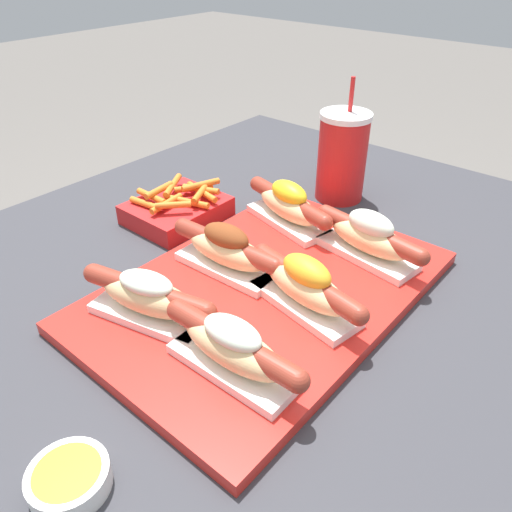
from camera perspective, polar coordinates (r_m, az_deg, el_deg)
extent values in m
cube|color=#333338|center=(0.99, -1.55, -18.57)|extent=(1.23, 0.96, 0.69)
cube|color=red|center=(0.71, 1.24, -3.89)|extent=(0.51, 0.34, 0.02)
cube|color=white|center=(0.58, -2.58, -12.38)|extent=(0.06, 0.16, 0.01)
ellipsoid|color=#E5C184|center=(0.56, -2.66, -10.37)|extent=(0.05, 0.14, 0.04)
cylinder|color=maroon|center=(0.55, -2.68, -9.83)|extent=(0.03, 0.17, 0.03)
sphere|color=maroon|center=(0.52, 4.82, -14.02)|extent=(0.03, 0.03, 0.03)
sphere|color=maroon|center=(0.60, -8.94, -6.12)|extent=(0.03, 0.03, 0.03)
ellipsoid|color=silver|center=(0.54, -2.72, -8.71)|extent=(0.04, 0.08, 0.03)
cube|color=white|center=(0.66, 5.58, -5.38)|extent=(0.09, 0.17, 0.01)
ellipsoid|color=#E5C184|center=(0.65, 5.71, -3.44)|extent=(0.07, 0.14, 0.04)
cylinder|color=maroon|center=(0.64, 5.74, -2.93)|extent=(0.05, 0.18, 0.03)
sphere|color=maroon|center=(0.60, 11.68, -6.66)|extent=(0.03, 0.03, 0.03)
sphere|color=maroon|center=(0.69, 0.66, 0.31)|extent=(0.03, 0.03, 0.03)
ellipsoid|color=gold|center=(0.63, 5.83, -1.71)|extent=(0.05, 0.08, 0.04)
cube|color=white|center=(0.78, 12.54, 0.30)|extent=(0.08, 0.16, 0.01)
ellipsoid|color=#E5C184|center=(0.76, 12.79, 2.07)|extent=(0.07, 0.14, 0.04)
cylinder|color=maroon|center=(0.76, 12.86, 2.53)|extent=(0.05, 0.18, 0.03)
sphere|color=maroon|center=(0.72, 18.34, -0.15)|extent=(0.03, 0.03, 0.03)
sphere|color=maroon|center=(0.80, 7.91, 4.92)|extent=(0.03, 0.03, 0.03)
ellipsoid|color=silver|center=(0.75, 13.01, 3.64)|extent=(0.05, 0.08, 0.04)
cube|color=white|center=(0.66, -11.97, -6.43)|extent=(0.09, 0.17, 0.01)
ellipsoid|color=#E5C184|center=(0.64, -12.26, -4.50)|extent=(0.08, 0.15, 0.04)
cylinder|color=maroon|center=(0.64, -12.33, -3.99)|extent=(0.07, 0.18, 0.03)
sphere|color=maroon|center=(0.59, -5.64, -6.39)|extent=(0.03, 0.03, 0.03)
sphere|color=maroon|center=(0.69, -18.07, -1.88)|extent=(0.03, 0.03, 0.03)
ellipsoid|color=silver|center=(0.63, -12.48, -2.99)|extent=(0.06, 0.08, 0.02)
cube|color=white|center=(0.73, -3.31, -1.12)|extent=(0.07, 0.16, 0.01)
ellipsoid|color=#E5C184|center=(0.72, -3.38, 0.73)|extent=(0.05, 0.14, 0.04)
cylinder|color=maroon|center=(0.71, -3.40, 1.21)|extent=(0.03, 0.18, 0.03)
sphere|color=maroon|center=(0.67, 2.28, -1.23)|extent=(0.03, 0.03, 0.03)
sphere|color=maroon|center=(0.77, -8.34, 3.34)|extent=(0.03, 0.03, 0.03)
ellipsoid|color=brown|center=(0.70, -3.44, 2.31)|extent=(0.04, 0.08, 0.03)
cube|color=white|center=(0.85, 3.68, 4.10)|extent=(0.09, 0.17, 0.01)
ellipsoid|color=#E5C184|center=(0.84, 3.75, 5.78)|extent=(0.08, 0.15, 0.04)
cylinder|color=maroon|center=(0.83, 3.76, 6.21)|extent=(0.07, 0.18, 0.03)
sphere|color=maroon|center=(0.78, 7.87, 3.82)|extent=(0.03, 0.03, 0.03)
sphere|color=maroon|center=(0.89, 0.17, 8.27)|extent=(0.03, 0.03, 0.03)
ellipsoid|color=yellow|center=(0.83, 3.81, 7.25)|extent=(0.06, 0.08, 0.04)
cylinder|color=white|center=(0.53, -20.56, -22.76)|extent=(0.08, 0.08, 0.02)
cylinder|color=yellow|center=(0.53, -20.73, -22.30)|extent=(0.06, 0.06, 0.01)
cylinder|color=red|center=(0.96, 9.78, 10.83)|extent=(0.09, 0.09, 0.16)
cylinder|color=white|center=(0.93, 10.27, 15.51)|extent=(0.09, 0.09, 0.01)
cylinder|color=red|center=(0.93, 10.87, 17.70)|extent=(0.01, 0.01, 0.06)
cube|color=red|center=(0.90, -9.03, 5.17)|extent=(0.16, 0.14, 0.03)
cylinder|color=orange|center=(0.88, -12.57, 5.85)|extent=(0.02, 0.06, 0.01)
cylinder|color=orange|center=(0.85, -9.46, 5.76)|extent=(0.05, 0.05, 0.01)
cylinder|color=orange|center=(0.87, -10.20, 5.92)|extent=(0.07, 0.02, 0.01)
cylinder|color=orange|center=(0.91, -6.33, 8.09)|extent=(0.07, 0.03, 0.01)
cylinder|color=orange|center=(0.91, -6.32, 7.60)|extent=(0.04, 0.07, 0.01)
cylinder|color=orange|center=(0.88, -6.47, 7.07)|extent=(0.06, 0.04, 0.01)
cylinder|color=orange|center=(0.88, -7.86, 6.18)|extent=(0.03, 0.08, 0.01)
cylinder|color=orange|center=(0.90, -11.86, 6.68)|extent=(0.01, 0.07, 0.01)
cylinder|color=orange|center=(0.90, -6.21, 7.29)|extent=(0.03, 0.08, 0.01)
cylinder|color=orange|center=(0.91, -7.14, 7.72)|extent=(0.06, 0.05, 0.01)
cylinder|color=orange|center=(0.92, -9.51, 7.97)|extent=(0.08, 0.05, 0.01)
cylinder|color=orange|center=(0.90, -11.03, 7.40)|extent=(0.06, 0.02, 0.01)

